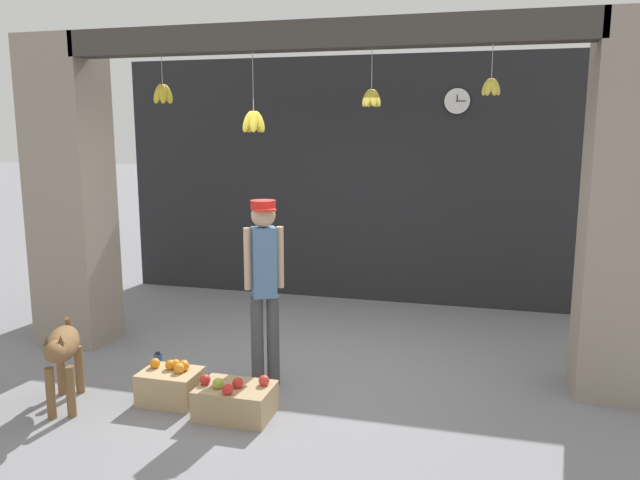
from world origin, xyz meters
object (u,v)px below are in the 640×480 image
(shopkeeper, at_px, (264,278))
(fruit_crate_oranges, at_px, (171,385))
(water_bottle, at_px, (158,364))
(dog, at_px, (62,350))
(fruit_crate_apples, at_px, (235,400))
(wall_clock, at_px, (457,101))

(shopkeeper, distance_m, fruit_crate_oranges, 1.17)
(shopkeeper, bearing_deg, water_bottle, -25.69)
(water_bottle, bearing_deg, dog, -116.29)
(dog, bearing_deg, fruit_crate_apples, 70.15)
(fruit_crate_apples, xyz_separation_m, water_bottle, (-1.01, 0.59, -0.03))
(water_bottle, xyz_separation_m, wall_clock, (2.45, 3.00, 2.46))
(wall_clock, bearing_deg, fruit_crate_oranges, -120.59)
(dog, distance_m, fruit_crate_oranges, 0.91)
(wall_clock, bearing_deg, fruit_crate_apples, -111.86)
(fruit_crate_apples, xyz_separation_m, wall_clock, (1.44, 3.59, 2.44))
(fruit_crate_apples, bearing_deg, fruit_crate_oranges, 170.21)
(fruit_crate_oranges, relative_size, fruit_crate_apples, 0.82)
(fruit_crate_oranges, bearing_deg, water_bottle, 129.14)
(fruit_crate_oranges, bearing_deg, shopkeeper, 39.66)
(fruit_crate_oranges, xyz_separation_m, water_bottle, (-0.39, 0.48, -0.04))
(dog, height_order, shopkeeper, shopkeeper)
(shopkeeper, bearing_deg, fruit_crate_oranges, 11.12)
(fruit_crate_apples, relative_size, wall_clock, 1.82)
(fruit_crate_oranges, xyz_separation_m, fruit_crate_apples, (0.62, -0.11, -0.02))
(fruit_crate_oranges, height_order, wall_clock, wall_clock)
(shopkeeper, xyz_separation_m, fruit_crate_apples, (-0.02, -0.64, -0.84))
(dog, relative_size, shopkeeper, 0.50)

